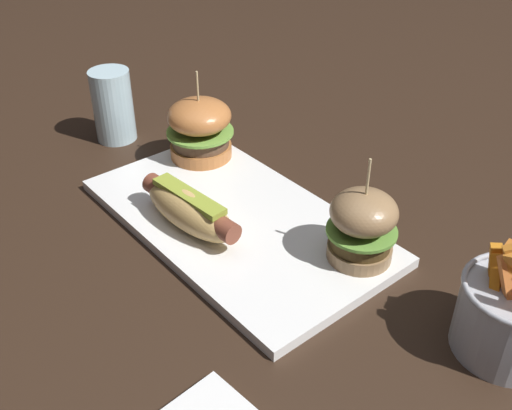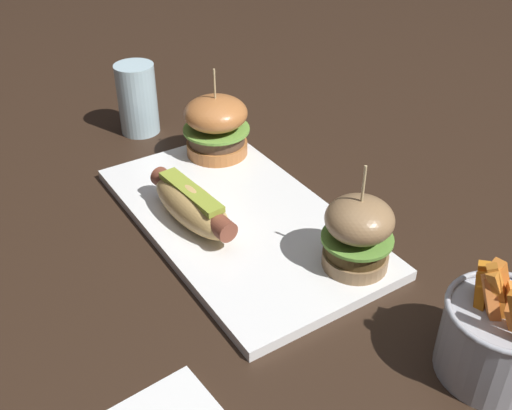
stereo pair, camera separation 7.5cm
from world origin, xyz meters
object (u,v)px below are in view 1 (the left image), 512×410
(hot_dog, at_px, (190,209))
(slider_left, at_px, (200,128))
(water_glass, at_px, (111,106))
(platter_main, at_px, (236,221))
(slider_right, at_px, (362,226))

(hot_dog, relative_size, slider_left, 1.22)
(slider_left, distance_m, water_glass, 0.17)
(platter_main, xyz_separation_m, slider_left, (-0.16, 0.06, 0.05))
(slider_left, relative_size, slider_right, 1.01)
(hot_dog, distance_m, water_glass, 0.31)
(slider_left, xyz_separation_m, water_glass, (-0.16, -0.06, -0.00))
(platter_main, bearing_deg, water_glass, -179.37)
(slider_left, height_order, slider_right, slider_left)
(platter_main, distance_m, slider_right, 0.18)
(hot_dog, height_order, water_glass, water_glass)
(slider_right, bearing_deg, slider_left, -179.50)
(slider_left, height_order, water_glass, slider_left)
(slider_right, bearing_deg, hot_dog, -145.95)
(slider_right, relative_size, water_glass, 1.15)
(platter_main, xyz_separation_m, slider_right, (0.16, 0.06, 0.05))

